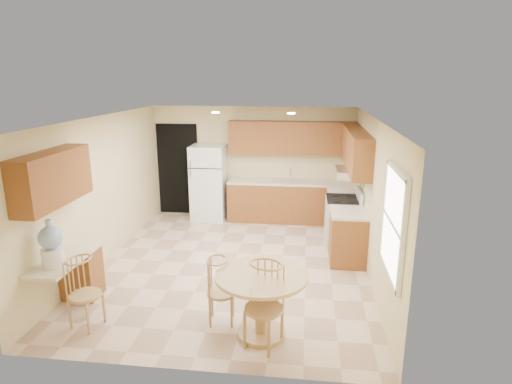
# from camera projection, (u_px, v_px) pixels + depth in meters

# --- Properties ---
(floor) EXTENTS (5.50, 5.50, 0.00)m
(floor) POSITION_uv_depth(u_px,v_px,m) (233.00, 265.00, 7.35)
(floor) COLOR beige
(floor) RESTS_ON ground
(ceiling) EXTENTS (4.50, 5.50, 0.02)m
(ceiling) POSITION_uv_depth(u_px,v_px,m) (231.00, 118.00, 6.69)
(ceiling) COLOR white
(ceiling) RESTS_ON wall_back
(wall_back) EXTENTS (4.50, 0.02, 2.50)m
(wall_back) POSITION_uv_depth(u_px,v_px,m) (253.00, 162.00, 9.66)
(wall_back) COLOR beige
(wall_back) RESTS_ON floor
(wall_front) EXTENTS (4.50, 0.02, 2.50)m
(wall_front) POSITION_uv_depth(u_px,v_px,m) (186.00, 266.00, 4.39)
(wall_front) COLOR beige
(wall_front) RESTS_ON floor
(wall_left) EXTENTS (0.02, 5.50, 2.50)m
(wall_left) POSITION_uv_depth(u_px,v_px,m) (102.00, 191.00, 7.28)
(wall_left) COLOR beige
(wall_left) RESTS_ON floor
(wall_right) EXTENTS (0.02, 5.50, 2.50)m
(wall_right) POSITION_uv_depth(u_px,v_px,m) (372.00, 199.00, 6.76)
(wall_right) COLOR beige
(wall_right) RESTS_ON floor
(doorway) EXTENTS (0.90, 0.02, 2.10)m
(doorway) POSITION_uv_depth(u_px,v_px,m) (178.00, 169.00, 9.90)
(doorway) COLOR black
(doorway) RESTS_ON floor
(base_cab_back) EXTENTS (2.75, 0.60, 0.87)m
(base_cab_back) POSITION_uv_depth(u_px,v_px,m) (290.00, 202.00, 9.48)
(base_cab_back) COLOR brown
(base_cab_back) RESTS_ON floor
(counter_back) EXTENTS (2.75, 0.63, 0.04)m
(counter_back) POSITION_uv_depth(u_px,v_px,m) (291.00, 182.00, 9.36)
(counter_back) COLOR beige
(counter_back) RESTS_ON base_cab_back
(base_cab_right_a) EXTENTS (0.60, 0.59, 0.87)m
(base_cab_right_a) POSITION_uv_depth(u_px,v_px,m) (342.00, 212.00, 8.79)
(base_cab_right_a) COLOR brown
(base_cab_right_a) RESTS_ON floor
(counter_right_a) EXTENTS (0.63, 0.59, 0.04)m
(counter_right_a) POSITION_uv_depth(u_px,v_px,m) (343.00, 191.00, 8.67)
(counter_right_a) COLOR beige
(counter_right_a) RESTS_ON base_cab_right_a
(base_cab_right_b) EXTENTS (0.60, 0.80, 0.87)m
(base_cab_right_b) POSITION_uv_depth(u_px,v_px,m) (348.00, 238.00, 7.39)
(base_cab_right_b) COLOR brown
(base_cab_right_b) RESTS_ON floor
(counter_right_b) EXTENTS (0.63, 0.80, 0.04)m
(counter_right_b) POSITION_uv_depth(u_px,v_px,m) (349.00, 213.00, 7.28)
(counter_right_b) COLOR beige
(counter_right_b) RESTS_ON base_cab_right_b
(upper_cab_back) EXTENTS (2.75, 0.33, 0.70)m
(upper_cab_back) POSITION_uv_depth(u_px,v_px,m) (292.00, 138.00, 9.24)
(upper_cab_back) COLOR brown
(upper_cab_back) RESTS_ON wall_back
(upper_cab_right) EXTENTS (0.33, 2.42, 0.70)m
(upper_cab_right) POSITION_uv_depth(u_px,v_px,m) (356.00, 149.00, 7.78)
(upper_cab_right) COLOR brown
(upper_cab_right) RESTS_ON wall_right
(upper_cab_left) EXTENTS (0.33, 1.40, 0.70)m
(upper_cab_left) POSITION_uv_depth(u_px,v_px,m) (53.00, 178.00, 5.57)
(upper_cab_left) COLOR brown
(upper_cab_left) RESTS_ON wall_left
(sink) EXTENTS (0.78, 0.44, 0.01)m
(sink) POSITION_uv_depth(u_px,v_px,m) (290.00, 181.00, 9.36)
(sink) COLOR silver
(sink) RESTS_ON counter_back
(range_hood) EXTENTS (0.50, 0.76, 0.14)m
(range_hood) POSITION_uv_depth(u_px,v_px,m) (350.00, 172.00, 7.88)
(range_hood) COLOR silver
(range_hood) RESTS_ON upper_cab_right
(desk_pedestal) EXTENTS (0.48, 0.42, 0.72)m
(desk_pedestal) POSITION_uv_depth(u_px,v_px,m) (82.00, 273.00, 6.22)
(desk_pedestal) COLOR brown
(desk_pedestal) RESTS_ON floor
(desk_top) EXTENTS (0.50, 1.20, 0.04)m
(desk_top) POSITION_uv_depth(u_px,v_px,m) (64.00, 259.00, 5.76)
(desk_top) COLOR beige
(desk_top) RESTS_ON desk_pedestal
(window) EXTENTS (0.06, 1.12, 1.30)m
(window) POSITION_uv_depth(u_px,v_px,m) (394.00, 223.00, 4.93)
(window) COLOR white
(window) RESTS_ON wall_right
(can_light_a) EXTENTS (0.14, 0.14, 0.02)m
(can_light_a) POSITION_uv_depth(u_px,v_px,m) (216.00, 113.00, 7.91)
(can_light_a) COLOR white
(can_light_a) RESTS_ON ceiling
(can_light_b) EXTENTS (0.14, 0.14, 0.02)m
(can_light_b) POSITION_uv_depth(u_px,v_px,m) (291.00, 113.00, 7.74)
(can_light_b) COLOR white
(can_light_b) RESTS_ON ceiling
(refrigerator) EXTENTS (0.74, 0.72, 1.68)m
(refrigerator) POSITION_uv_depth(u_px,v_px,m) (209.00, 183.00, 9.54)
(refrigerator) COLOR white
(refrigerator) RESTS_ON floor
(stove) EXTENTS (0.65, 0.76, 1.09)m
(stove) POSITION_uv_depth(u_px,v_px,m) (343.00, 221.00, 8.14)
(stove) COLOR white
(stove) RESTS_ON floor
(dining_table) EXTENTS (1.13, 1.13, 0.83)m
(dining_table) POSITION_uv_depth(u_px,v_px,m) (261.00, 296.00, 5.21)
(dining_table) COLOR tan
(dining_table) RESTS_ON floor
(chair_table_a) EXTENTS (0.39, 0.50, 0.88)m
(chair_table_a) POSITION_uv_depth(u_px,v_px,m) (220.00, 288.00, 5.44)
(chair_table_a) COLOR tan
(chair_table_a) RESTS_ON floor
(chair_table_b) EXTENTS (0.46, 0.51, 1.04)m
(chair_table_b) POSITION_uv_depth(u_px,v_px,m) (263.00, 302.00, 4.89)
(chair_table_b) COLOR tan
(chair_table_b) RESTS_ON floor
(chair_desk) EXTENTS (0.41, 0.53, 0.92)m
(chair_desk) POSITION_uv_depth(u_px,v_px,m) (81.00, 290.00, 5.33)
(chair_desk) COLOR tan
(chair_desk) RESTS_ON floor
(water_crock) EXTENTS (0.30, 0.30, 0.62)m
(water_crock) POSITION_uv_depth(u_px,v_px,m) (51.00, 245.00, 5.45)
(water_crock) COLOR white
(water_crock) RESTS_ON desk_top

